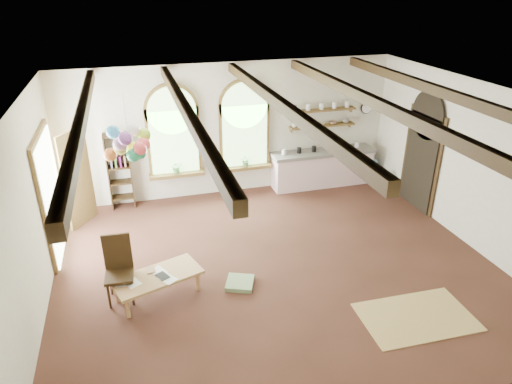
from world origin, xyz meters
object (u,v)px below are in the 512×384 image
object	(u,v)px
kitchen_counter	(322,168)
coffee_table	(157,278)
balloon_cluster	(128,143)
side_chair	(121,282)

from	to	relation	value
kitchen_counter	coffee_table	world-z (taller)	kitchen_counter
kitchen_counter	balloon_cluster	xyz separation A→B (m)	(-4.70, -2.24, 1.86)
coffee_table	kitchen_counter	bearing A→B (deg)	37.93
coffee_table	side_chair	distance (m)	0.61
side_chair	kitchen_counter	bearing A→B (deg)	33.84
coffee_table	balloon_cluster	distance (m)	2.35
coffee_table	balloon_cluster	xyz separation A→B (m)	(-0.20, 1.26, 1.97)
kitchen_counter	coffee_table	bearing A→B (deg)	-142.07
kitchen_counter	coffee_table	distance (m)	5.71
balloon_cluster	coffee_table	bearing A→B (deg)	-80.81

